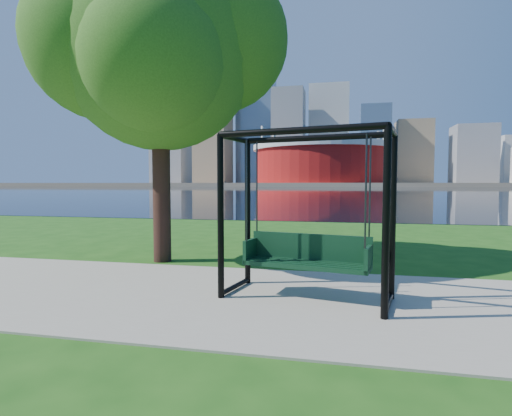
% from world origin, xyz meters
% --- Properties ---
extents(ground, '(900.00, 900.00, 0.00)m').
position_xyz_m(ground, '(0.00, 0.00, 0.00)').
color(ground, '#1E5114').
rests_on(ground, ground).
extents(path, '(120.00, 4.00, 0.03)m').
position_xyz_m(path, '(0.00, -0.50, 0.01)').
color(path, '#9E937F').
rests_on(path, ground).
extents(river, '(900.00, 180.00, 0.02)m').
position_xyz_m(river, '(0.00, 102.00, 0.01)').
color(river, black).
rests_on(river, ground).
extents(far_bank, '(900.00, 228.00, 2.00)m').
position_xyz_m(far_bank, '(0.00, 306.00, 1.00)').
color(far_bank, '#937F60').
rests_on(far_bank, ground).
extents(stadium, '(83.00, 83.00, 32.00)m').
position_xyz_m(stadium, '(-10.00, 235.00, 14.23)').
color(stadium, maroon).
rests_on(stadium, far_bank).
extents(skyline, '(392.00, 66.00, 96.50)m').
position_xyz_m(skyline, '(-4.27, 319.39, 35.89)').
color(skyline, gray).
rests_on(skyline, far_bank).
extents(swing, '(2.66, 1.55, 2.55)m').
position_xyz_m(swing, '(0.61, -0.34, 1.24)').
color(swing, black).
rests_on(swing, ground).
extents(park_tree, '(5.57, 5.03, 6.92)m').
position_xyz_m(park_tree, '(-2.92, 2.04, 4.80)').
color(park_tree, black).
rests_on(park_tree, ground).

